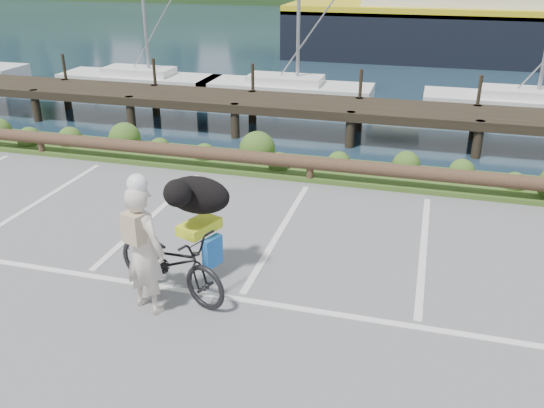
{
  "coord_description": "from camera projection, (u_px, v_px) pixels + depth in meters",
  "views": [
    {
      "loc": [
        2.43,
        -7.31,
        4.78
      ],
      "look_at": [
        0.19,
        0.75,
        1.1
      ],
      "focal_mm": 38.0,
      "sensor_mm": 36.0,
      "label": 1
    }
  ],
  "objects": [
    {
      "name": "vegetation_strip",
      "position": [
        316.0,
        169.0,
        13.62
      ],
      "size": [
        34.0,
        1.6,
        0.1
      ],
      "primitive_type": "cube",
      "color": "#3D5B21",
      "rests_on": "ground"
    },
    {
      "name": "bicycle",
      "position": [
        171.0,
        261.0,
        8.57
      ],
      "size": [
        2.21,
        1.39,
        1.1
      ],
      "primitive_type": "imported",
      "rotation": [
        0.0,
        0.0,
        1.23
      ],
      "color": "black",
      "rests_on": "ground"
    },
    {
      "name": "cyclist",
      "position": [
        144.0,
        249.0,
        8.04
      ],
      "size": [
        0.82,
        0.67,
        1.93
      ],
      "primitive_type": "imported",
      "rotation": [
        0.0,
        0.0,
        2.8
      ],
      "color": "beige",
      "rests_on": "ground"
    },
    {
      "name": "log_rail",
      "position": [
        310.0,
        182.0,
        13.02
      ],
      "size": [
        32.0,
        0.3,
        0.6
      ],
      "primitive_type": null,
      "color": "#443021",
      "rests_on": "ground"
    },
    {
      "name": "ground",
      "position": [
        248.0,
        286.0,
        8.97
      ],
      "size": [
        72.0,
        72.0,
        0.0
      ],
      "primitive_type": "plane",
      "color": "#5E5E61"
    },
    {
      "name": "dog",
      "position": [
        198.0,
        195.0,
        8.73
      ],
      "size": [
        0.81,
        1.13,
        0.59
      ],
      "primitive_type": "ellipsoid",
      "rotation": [
        0.0,
        0.0,
        1.23
      ],
      "color": "black",
      "rests_on": "bicycle"
    }
  ]
}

